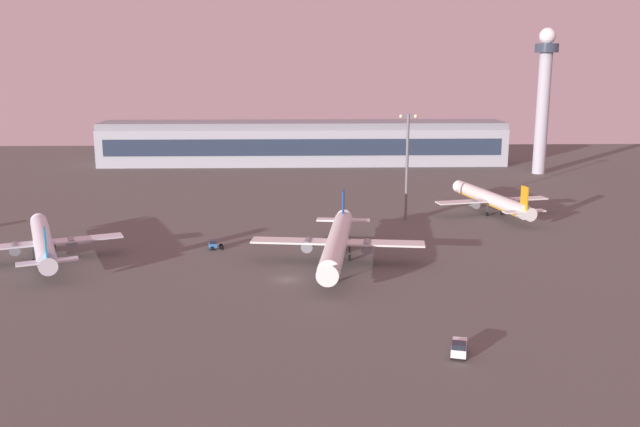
# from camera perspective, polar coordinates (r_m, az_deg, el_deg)

# --- Properties ---
(ground_plane) EXTENTS (416.00, 416.00, 0.00)m
(ground_plane) POSITION_cam_1_polar(r_m,az_deg,el_deg) (125.89, -2.78, -5.50)
(ground_plane) COLOR #56544F
(terminal_building) EXTENTS (154.68, 22.40, 16.40)m
(terminal_building) POSITION_cam_1_polar(r_m,az_deg,el_deg) (268.13, -1.41, 5.88)
(terminal_building) COLOR #9EA3AD
(terminal_building) RESTS_ON ground
(control_tower) EXTENTS (8.00, 8.00, 50.31)m
(control_tower) POSITION_cam_1_polar(r_m,az_deg,el_deg) (254.49, 18.07, 9.56)
(control_tower) COLOR #A8A8B2
(control_tower) RESTS_ON ground
(airplane_far_stand) EXTENTS (34.37, 44.03, 11.30)m
(airplane_far_stand) POSITION_cam_1_polar(r_m,az_deg,el_deg) (134.68, 1.43, -2.39)
(airplane_far_stand) COLOR silver
(airplane_far_stand) RESTS_ON ground
(airplane_terminal_side) EXTENTS (29.67, 37.60, 10.11)m
(airplane_terminal_side) POSITION_cam_1_polar(r_m,az_deg,el_deg) (147.41, -22.00, -2.19)
(airplane_terminal_side) COLOR silver
(airplane_terminal_side) RESTS_ON ground
(airplane_near_gate) EXTENTS (30.53, 38.97, 10.08)m
(airplane_near_gate) POSITION_cam_1_polar(r_m,az_deg,el_deg) (184.02, 14.04, 1.13)
(airplane_near_gate) COLOR silver
(airplane_near_gate) RESTS_ON ground
(pushback_tug) EXTENTS (3.41, 2.46, 2.05)m
(pushback_tug) POSITION_cam_1_polar(r_m,az_deg,el_deg) (147.07, -8.82, -2.55)
(pushback_tug) COLOR #3372BF
(pushback_tug) RESTS_ON ground
(baggage_tractor) EXTENTS (3.01, 4.52, 2.25)m
(baggage_tractor) POSITION_cam_1_polar(r_m,az_deg,el_deg) (96.00, 11.47, -10.86)
(baggage_tractor) COLOR white
(baggage_tractor) RESTS_ON ground
(apron_light_west) EXTENTS (4.80, 0.90, 26.48)m
(apron_light_west) POSITION_cam_1_polar(r_m,az_deg,el_deg) (170.97, 7.24, 4.39)
(apron_light_west) COLOR slate
(apron_light_west) RESTS_ON ground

